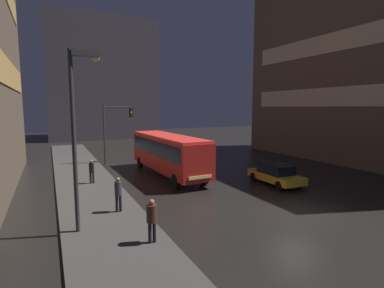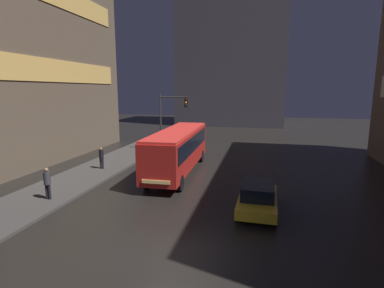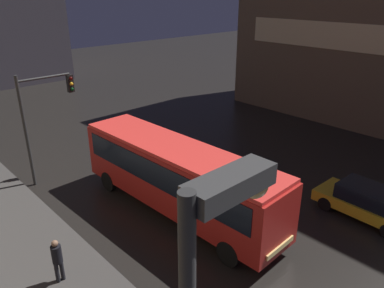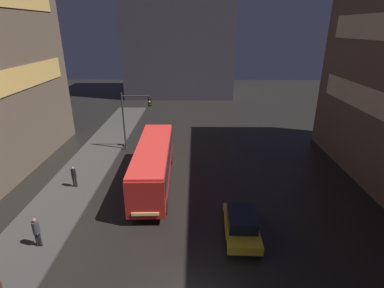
{
  "view_description": "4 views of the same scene",
  "coord_description": "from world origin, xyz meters",
  "px_view_note": "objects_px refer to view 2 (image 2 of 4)",
  "views": [
    {
      "loc": [
        -11.19,
        -11.02,
        5.4
      ],
      "look_at": [
        -0.1,
        12.11,
        2.25
      ],
      "focal_mm": 28.0,
      "sensor_mm": 36.0,
      "label": 1
    },
    {
      "loc": [
        3.03,
        -9.75,
        6.09
      ],
      "look_at": [
        -1.67,
        10.62,
        2.3
      ],
      "focal_mm": 28.0,
      "sensor_mm": 36.0,
      "label": 2
    },
    {
      "loc": [
        -12.26,
        -0.08,
        9.42
      ],
      "look_at": [
        0.12,
        13.11,
        1.85
      ],
      "focal_mm": 35.0,
      "sensor_mm": 36.0,
      "label": 3
    },
    {
      "loc": [
        0.33,
        -9.44,
        11.4
      ],
      "look_at": [
        0.08,
        14.35,
        2.05
      ],
      "focal_mm": 28.0,
      "sensor_mm": 36.0,
      "label": 4
    }
  ],
  "objects_px": {
    "car_taxi": "(258,197)",
    "pedestrian_near": "(47,181)",
    "bus_near": "(178,147)",
    "pedestrian_mid": "(101,156)",
    "traffic_light_main": "(170,113)"
  },
  "relations": [
    {
      "from": "car_taxi",
      "to": "pedestrian_near",
      "type": "relative_size",
      "value": 2.4
    },
    {
      "from": "bus_near",
      "to": "pedestrian_near",
      "type": "xyz_separation_m",
      "value": [
        -5.43,
        -7.18,
        -0.78
      ]
    },
    {
      "from": "bus_near",
      "to": "car_taxi",
      "type": "distance_m",
      "value": 8.4
    },
    {
      "from": "car_taxi",
      "to": "pedestrian_mid",
      "type": "distance_m",
      "value": 12.86
    },
    {
      "from": "pedestrian_near",
      "to": "pedestrian_mid",
      "type": "relative_size",
      "value": 1.08
    },
    {
      "from": "car_taxi",
      "to": "pedestrian_near",
      "type": "distance_m",
      "value": 11.33
    },
    {
      "from": "car_taxi",
      "to": "traffic_light_main",
      "type": "height_order",
      "value": "traffic_light_main"
    },
    {
      "from": "car_taxi",
      "to": "pedestrian_near",
      "type": "bearing_deg",
      "value": 8.1
    },
    {
      "from": "car_taxi",
      "to": "traffic_light_main",
      "type": "xyz_separation_m",
      "value": [
        -8.55,
        12.9,
        3.1
      ]
    },
    {
      "from": "bus_near",
      "to": "pedestrian_near",
      "type": "height_order",
      "value": "bus_near"
    },
    {
      "from": "pedestrian_mid",
      "to": "bus_near",
      "type": "bearing_deg",
      "value": -137.77
    },
    {
      "from": "car_taxi",
      "to": "traffic_light_main",
      "type": "distance_m",
      "value": 15.79
    },
    {
      "from": "car_taxi",
      "to": "traffic_light_main",
      "type": "relative_size",
      "value": 0.75
    },
    {
      "from": "pedestrian_mid",
      "to": "traffic_light_main",
      "type": "height_order",
      "value": "traffic_light_main"
    },
    {
      "from": "pedestrian_mid",
      "to": "traffic_light_main",
      "type": "bearing_deg",
      "value": -76.47
    }
  ]
}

